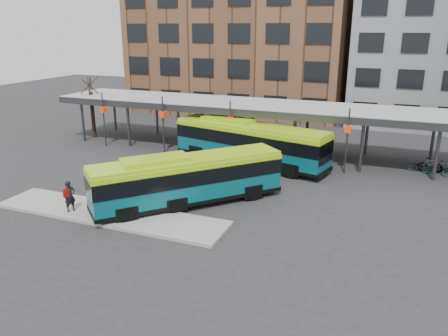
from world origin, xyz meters
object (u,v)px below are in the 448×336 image
tree (93,113)px  bus_front (187,178)px  bus_rear (249,142)px  pedestrian (70,196)px

tree → bus_front: 19.90m
tree → bus_rear: size_ratio=0.44×
tree → bus_rear: bearing=-9.1°
bus_front → bus_rear: bearing=37.5°
pedestrian → bus_front: bearing=-31.3°
bus_front → bus_rear: 9.23m
tree → pedestrian: (10.37, -15.65, -1.34)m
tree → pedestrian: bearing=-56.5°
bus_rear → bus_front: bearing=-81.7°
bus_front → bus_rear: size_ratio=0.80×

